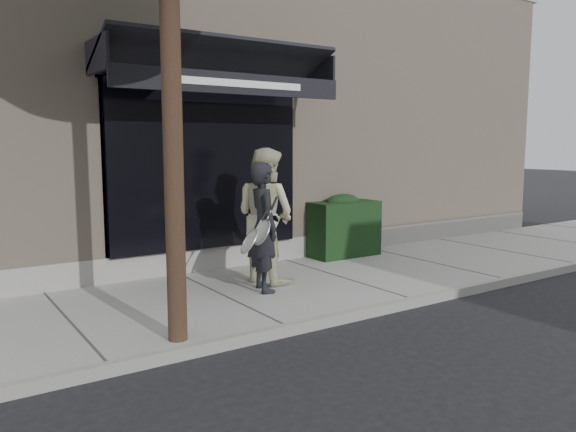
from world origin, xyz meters
TOP-DOWN VIEW (x-y plane):
  - ground at (0.00, 0.00)m, footprint 80.00×80.00m
  - sidewalk at (0.00, 0.00)m, footprint 20.00×3.00m
  - curb at (0.00, -1.55)m, footprint 20.00×0.10m
  - building_facade at (-0.01, 4.96)m, footprint 14.30×8.04m
  - hedge at (1.10, 1.25)m, footprint 1.30×0.70m
  - pedestrian_front at (-1.41, -0.10)m, footprint 0.82×0.85m
  - pedestrian_back at (-1.11, 0.36)m, footprint 1.01×1.15m

SIDE VIEW (x-z plane):
  - ground at x=0.00m, z-range 0.00..0.00m
  - sidewalk at x=0.00m, z-range 0.00..0.12m
  - curb at x=0.00m, z-range 0.00..0.14m
  - hedge at x=1.10m, z-range 0.09..1.23m
  - pedestrian_front at x=-1.41m, z-range 0.12..1.91m
  - pedestrian_back at x=-1.11m, z-range 0.12..2.11m
  - building_facade at x=-0.01m, z-range -0.08..5.56m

